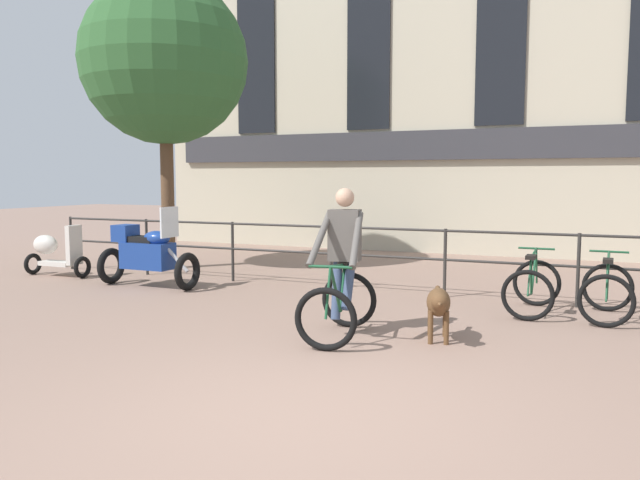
# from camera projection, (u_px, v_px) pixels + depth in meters

# --- Properties ---
(ground_plane) EXTENTS (60.00, 60.00, 0.00)m
(ground_plane) POSITION_uv_depth(u_px,v_px,m) (298.00, 415.00, 4.78)
(ground_plane) COLOR #8E7060
(canal_railing) EXTENTS (15.05, 0.05, 1.05)m
(canal_railing) POSITION_uv_depth(u_px,v_px,m) (445.00, 251.00, 9.45)
(canal_railing) COLOR #2D2B28
(canal_railing) RESTS_ON ground_plane
(building_facade) EXTENTS (18.00, 0.72, 11.18)m
(building_facade) POSITION_uv_depth(u_px,v_px,m) (504.00, 14.00, 14.26)
(building_facade) COLOR #BCB299
(building_facade) RESTS_ON ground_plane
(cyclist_with_bike) EXTENTS (0.83, 1.25, 1.70)m
(cyclist_with_bike) POSITION_uv_depth(u_px,v_px,m) (341.00, 270.00, 7.14)
(cyclist_with_bike) COLOR black
(cyclist_with_bike) RESTS_ON ground_plane
(dog) EXTENTS (0.39, 0.94, 0.61)m
(dog) POSITION_uv_depth(u_px,v_px,m) (439.00, 304.00, 6.90)
(dog) COLOR brown
(dog) RESTS_ON ground_plane
(parked_motorcycle) EXTENTS (1.73, 0.65, 1.35)m
(parked_motorcycle) POSITION_uv_depth(u_px,v_px,m) (147.00, 254.00, 10.37)
(parked_motorcycle) COLOR black
(parked_motorcycle) RESTS_ON ground_plane
(parked_bicycle_near_lamp) EXTENTS (0.69, 1.13, 0.86)m
(parked_bicycle_near_lamp) POSITION_uv_depth(u_px,v_px,m) (532.00, 287.00, 8.36)
(parked_bicycle_near_lamp) COLOR black
(parked_bicycle_near_lamp) RESTS_ON ground_plane
(parked_bicycle_mid_left) EXTENTS (0.70, 1.13, 0.86)m
(parked_bicycle_mid_left) POSITION_uv_depth(u_px,v_px,m) (607.00, 292.00, 8.00)
(parked_bicycle_mid_left) COLOR black
(parked_bicycle_mid_left) RESTS_ON ground_plane
(parked_scooter) EXTENTS (1.29, 0.43, 0.96)m
(parked_scooter) POSITION_uv_depth(u_px,v_px,m) (55.00, 251.00, 11.54)
(parked_scooter) COLOR black
(parked_scooter) RESTS_ON ground_plane
(tree_canalside_left) EXTENTS (3.26, 3.26, 5.73)m
(tree_canalside_left) POSITION_uv_depth(u_px,v_px,m) (164.00, 62.00, 12.19)
(tree_canalside_left) COLOR brown
(tree_canalside_left) RESTS_ON ground_plane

